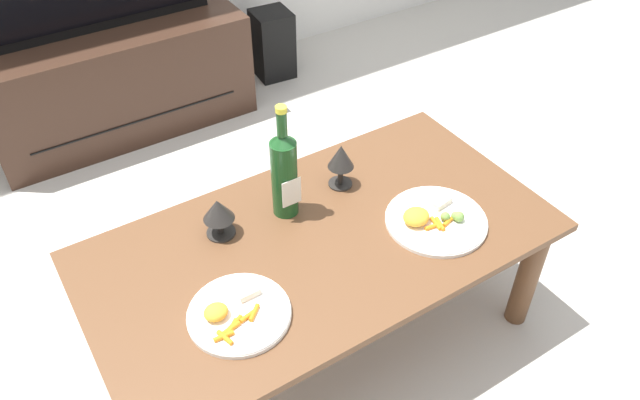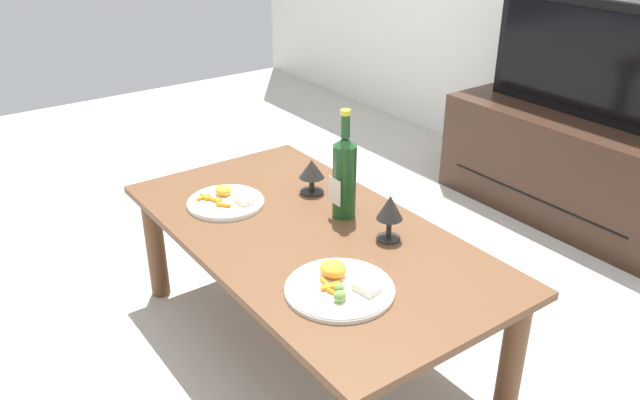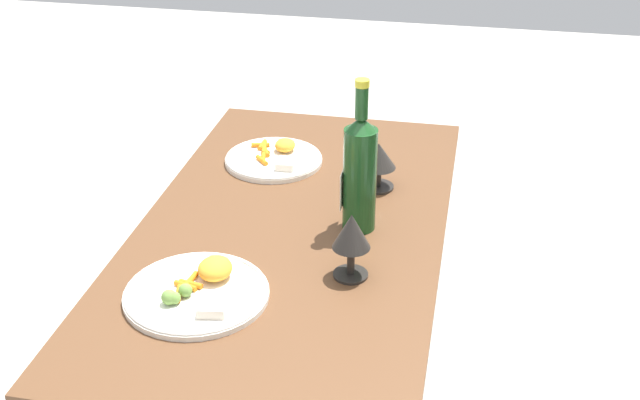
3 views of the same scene
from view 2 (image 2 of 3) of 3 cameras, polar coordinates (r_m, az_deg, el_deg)
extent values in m
plane|color=#B7B2A8|center=(2.28, -0.85, -12.67)|extent=(6.40, 6.40, 0.00)
cube|color=brown|center=(2.04, -0.94, -3.09)|extent=(1.33, 0.71, 0.03)
cylinder|color=brown|center=(2.50, -14.28, -3.89)|extent=(0.07, 0.07, 0.42)
cylinder|color=brown|center=(2.72, -3.13, -0.44)|extent=(0.07, 0.07, 0.42)
cylinder|color=brown|center=(1.98, 16.54, -13.19)|extent=(0.07, 0.07, 0.42)
cube|color=#382319|center=(3.24, 21.06, 2.86)|extent=(1.16, 0.49, 0.49)
cube|color=black|center=(3.09, 18.19, 0.21)|extent=(0.93, 0.01, 0.01)
cube|color=black|center=(3.09, 22.56, 11.33)|extent=(0.96, 0.04, 0.51)
cube|color=black|center=(3.07, 22.32, 11.29)|extent=(0.88, 0.01, 0.43)
cylinder|color=#19471E|center=(2.08, 2.15, 1.66)|extent=(0.08, 0.08, 0.25)
cone|color=#19471E|center=(2.02, 2.22, 5.17)|extent=(0.08, 0.08, 0.03)
cylinder|color=#19471E|center=(2.00, 2.24, 6.51)|extent=(0.03, 0.03, 0.07)
cylinder|color=yellow|center=(1.99, 2.27, 7.72)|extent=(0.03, 0.03, 0.02)
cube|color=silver|center=(2.06, 1.28, 0.78)|extent=(0.06, 0.00, 0.09)
cylinder|color=black|center=(2.28, -0.72, 0.76)|extent=(0.08, 0.08, 0.01)
cylinder|color=black|center=(2.27, -0.72, 1.42)|extent=(0.02, 0.02, 0.05)
cone|color=black|center=(2.25, -0.73, 2.77)|extent=(0.09, 0.09, 0.07)
cylinder|color=black|center=(2.00, 6.03, -3.35)|extent=(0.07, 0.07, 0.01)
cylinder|color=black|center=(1.98, 6.08, -2.46)|extent=(0.02, 0.02, 0.06)
cone|color=black|center=(1.95, 6.17, -0.64)|extent=(0.08, 0.08, 0.08)
cylinder|color=white|center=(2.22, -8.28, -0.27)|extent=(0.26, 0.26, 0.01)
torus|color=white|center=(2.21, -8.30, -0.09)|extent=(0.26, 0.26, 0.01)
ellipsoid|color=orange|center=(2.26, -8.51, 0.86)|extent=(0.06, 0.06, 0.03)
cube|color=beige|center=(2.19, -6.70, -0.02)|extent=(0.06, 0.05, 0.02)
cylinder|color=orange|center=(2.18, -8.50, -0.44)|extent=(0.05, 0.04, 0.01)
cylinder|color=orange|center=(2.19, -8.71, -0.28)|extent=(0.05, 0.02, 0.01)
cylinder|color=orange|center=(2.22, -9.23, 0.06)|extent=(0.05, 0.03, 0.01)
cylinder|color=orange|center=(2.23, -9.55, 0.12)|extent=(0.05, 0.04, 0.01)
cylinder|color=orange|center=(2.25, -10.17, 0.28)|extent=(0.05, 0.02, 0.01)
cylinder|color=orange|center=(2.24, -10.27, 0.24)|extent=(0.02, 0.05, 0.01)
cylinder|color=orange|center=(2.23, -9.61, 0.13)|extent=(0.05, 0.02, 0.01)
cylinder|color=white|center=(1.75, 1.73, -7.89)|extent=(0.30, 0.30, 0.01)
torus|color=white|center=(1.74, 1.73, -7.67)|extent=(0.29, 0.29, 0.01)
ellipsoid|color=orange|center=(1.78, 1.16, -6.05)|extent=(0.08, 0.07, 0.04)
cube|color=beige|center=(1.73, 4.16, -7.66)|extent=(0.07, 0.06, 0.02)
cylinder|color=orange|center=(1.71, 1.36, -8.20)|extent=(0.05, 0.02, 0.01)
cylinder|color=orange|center=(1.73, 0.89, -7.71)|extent=(0.03, 0.05, 0.01)
cylinder|color=orange|center=(1.74, 0.94, -7.49)|extent=(0.02, 0.05, 0.01)
cylinder|color=orange|center=(1.75, 0.52, -7.33)|extent=(0.05, 0.02, 0.01)
sphere|color=olive|center=(1.69, 1.89, -8.38)|extent=(0.03, 0.03, 0.03)
sphere|color=olive|center=(1.68, 1.71, -8.47)|extent=(0.03, 0.03, 0.03)
sphere|color=olive|center=(1.72, 1.67, -7.78)|extent=(0.03, 0.03, 0.03)
camera|label=1|loc=(2.15, -42.23, 27.05)|focal=34.97mm
camera|label=3|loc=(1.42, 63.64, 11.96)|focal=46.80mm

